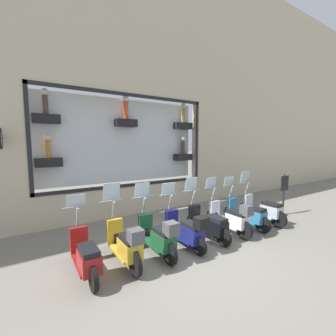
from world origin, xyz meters
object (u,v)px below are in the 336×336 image
shop_sign_post (284,193)px  scooter_teal_1 (248,214)px  scooter_black_3 (209,224)px  scooter_yellow_6 (126,244)px  scooter_navy_4 (187,230)px  scooter_red_7 (86,256)px  scooter_white_2 (231,218)px  scooter_green_5 (159,236)px  scooter_silver_0 (264,210)px

shop_sign_post → scooter_teal_1: bearing=92.9°
scooter_black_3 → scooter_yellow_6: bearing=91.2°
scooter_navy_4 → scooter_red_7: size_ratio=1.00×
scooter_navy_4 → scooter_white_2: bearing=-89.6°
scooter_white_2 → scooter_red_7: bearing=89.2°
scooter_white_2 → shop_sign_post: (0.17, -3.01, 0.35)m
scooter_teal_1 → scooter_green_5: 3.33m
scooter_teal_1 → scooter_green_5: (-0.06, 3.33, 0.05)m
scooter_navy_4 → scooter_yellow_6: 1.66m
scooter_black_3 → scooter_silver_0: bearing=-89.9°
scooter_red_7 → scooter_white_2: bearing=-90.8°
scooter_black_3 → shop_sign_post: scooter_black_3 is taller
scooter_navy_4 → scooter_black_3: bearing=-85.2°
scooter_silver_0 → scooter_black_3: scooter_silver_0 is taller
scooter_white_2 → scooter_yellow_6: bearing=89.9°
scooter_black_3 → scooter_red_7: 3.33m
scooter_silver_0 → scooter_navy_4: 3.33m
scooter_green_5 → scooter_yellow_6: (0.01, 0.83, 0.01)m
scooter_yellow_6 → scooter_teal_1: bearing=-89.3°
scooter_red_7 → shop_sign_post: size_ratio=1.16×
scooter_silver_0 → scooter_yellow_6: scooter_yellow_6 is taller
scooter_yellow_6 → shop_sign_post: 6.35m
scooter_teal_1 → scooter_white_2: scooter_white_2 is taller
scooter_red_7 → scooter_silver_0: bearing=-89.9°
scooter_silver_0 → scooter_white_2: (-0.06, 1.66, 0.03)m
scooter_red_7 → scooter_green_5: bearing=-91.9°
scooter_teal_1 → scooter_white_2: bearing=93.9°
scooter_teal_1 → shop_sign_post: bearing=-87.1°
scooter_white_2 → scooter_black_3: (0.06, 0.83, -0.05)m
scooter_navy_4 → shop_sign_post: bearing=-87.8°
shop_sign_post → scooter_silver_0: bearing=94.4°
scooter_black_3 → scooter_red_7: bearing=90.1°
scooter_black_3 → scooter_red_7: (-0.00, 3.33, -0.01)m
scooter_green_5 → scooter_silver_0: bearing=-89.1°
scooter_silver_0 → scooter_green_5: size_ratio=1.00×
scooter_yellow_6 → scooter_green_5: bearing=-90.5°
scooter_green_5 → scooter_yellow_6: size_ratio=1.00×
scooter_silver_0 → scooter_yellow_6: size_ratio=1.00×
scooter_green_5 → scooter_black_3: bearing=-88.0°
scooter_red_7 → scooter_navy_4: bearing=-91.5°
scooter_teal_1 → scooter_navy_4: bearing=91.6°
scooter_yellow_6 → shop_sign_post: (0.16, -6.34, 0.34)m
scooter_yellow_6 → scooter_red_7: scooter_yellow_6 is taller
scooter_white_2 → scooter_black_3: bearing=85.9°
scooter_navy_4 → scooter_green_5: 0.83m
scooter_red_7 → scooter_yellow_6: bearing=-93.3°
scooter_red_7 → shop_sign_post: shop_sign_post is taller
scooter_yellow_6 → scooter_red_7: (0.05, 0.83, -0.07)m
scooter_black_3 → shop_sign_post: bearing=-88.4°
scooter_white_2 → scooter_green_5: size_ratio=1.00×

